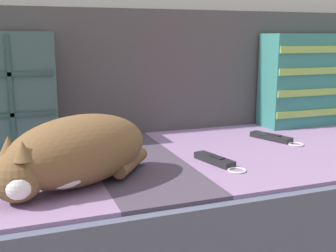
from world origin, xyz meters
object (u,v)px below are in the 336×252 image
object	(u,v)px
throw_pillow_striped	(318,79)
game_remote_far	(273,138)
couch	(172,218)
sleeping_cat	(73,154)
game_remote_near	(216,160)

from	to	relation	value
throw_pillow_striped	game_remote_far	bearing A→B (deg)	-150.65
couch	sleeping_cat	xyz separation A→B (m)	(-0.32, -0.20, 0.30)
couch	game_remote_far	size ratio (longest dim) A/B	10.83
throw_pillow_striped	sleeping_cat	size ratio (longest dim) A/B	1.14
throw_pillow_striped	couch	bearing A→B (deg)	-163.85
couch	game_remote_near	distance (m)	0.28
couch	sleeping_cat	size ratio (longest dim) A/B	5.26
sleeping_cat	game_remote_far	size ratio (longest dim) A/B	2.06
couch	game_remote_near	bearing A→B (deg)	-64.38
sleeping_cat	throw_pillow_striped	bearing A→B (deg)	21.55
couch	throw_pillow_striped	world-z (taller)	throw_pillow_striped
sleeping_cat	game_remote_near	size ratio (longest dim) A/B	2.17
throw_pillow_striped	sleeping_cat	xyz separation A→B (m)	(-1.02, -0.40, -0.10)
couch	sleeping_cat	distance (m)	0.48
game_remote_near	game_remote_far	bearing A→B (deg)	29.87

